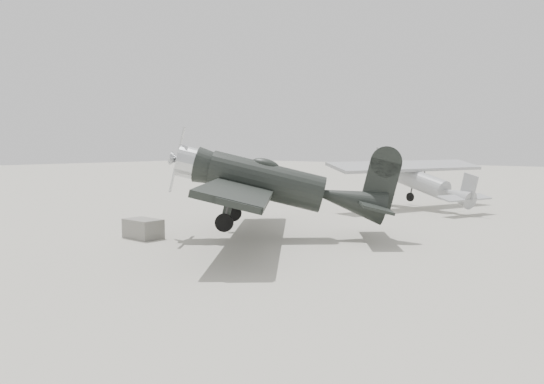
{
  "coord_description": "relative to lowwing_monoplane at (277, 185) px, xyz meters",
  "views": [
    {
      "loc": [
        13.68,
        -13.96,
        3.38
      ],
      "look_at": [
        0.18,
        2.75,
        1.5
      ],
      "focal_mm": 35.0,
      "sensor_mm": 36.0,
      "label": 1
    }
  ],
  "objects": [
    {
      "name": "ground",
      "position": [
        -1.7,
        -1.16,
        -1.96
      ],
      "size": [
        160.0,
        160.0,
        0.0
      ],
      "primitive_type": "plane",
      "color": "#A5A193",
      "rests_on": "ground"
    },
    {
      "name": "lowwing_monoplane",
      "position": [
        0.0,
        0.0,
        0.0
      ],
      "size": [
        9.43,
        10.38,
        3.71
      ],
      "rotation": [
        0.0,
        0.24,
        0.63
      ],
      "color": "black",
      "rests_on": "ground"
    },
    {
      "name": "highwing_monoplane",
      "position": [
        0.08,
        11.91,
        -0.16
      ],
      "size": [
        7.25,
        10.02,
        2.87
      ],
      "rotation": [
        0.0,
        0.23,
        -0.35
      ],
      "color": "#97999C",
      "rests_on": "ground"
    },
    {
      "name": "equipment_block",
      "position": [
        -3.75,
        -3.16,
        -1.61
      ],
      "size": [
        1.43,
        0.92,
        0.7
      ],
      "primitive_type": "cube",
      "rotation": [
        0.0,
        0.0,
        -0.03
      ],
      "color": "slate",
      "rests_on": "ground"
    }
  ]
}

